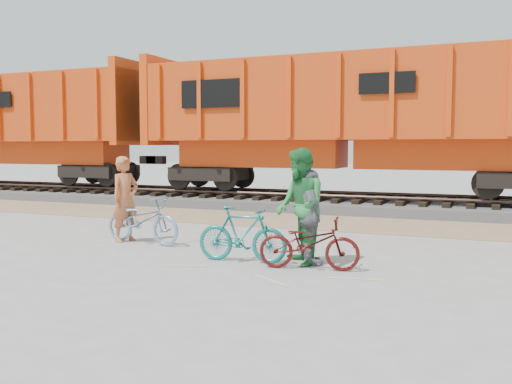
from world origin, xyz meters
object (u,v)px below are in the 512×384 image
bicycle_blue (143,220)px  person_man (300,206)px  bicycle_maroon (309,243)px  hopper_car_center (351,116)px  person_solo (125,199)px  hopper_car_left (2,124)px  bicycle_teal (242,234)px  person_woman (311,217)px

bicycle_blue → person_man: bearing=-94.3°
bicycle_maroon → hopper_car_center: bearing=-0.5°
hopper_car_center → person_man: bearing=-81.7°
bicycle_maroon → person_solo: bearing=65.2°
hopper_car_left → person_solo: 14.66m
bicycle_teal → bicycle_maroon: size_ratio=0.98×
bicycle_teal → person_woman: person_woman is taller
hopper_car_left → person_solo: hopper_car_left is taller
hopper_car_left → person_man: size_ratio=6.95×
person_solo → person_man: (4.22, -0.85, 0.10)m
bicycle_maroon → person_woman: (-0.10, 0.40, 0.38)m
bicycle_blue → person_woman: person_woman is taller
bicycle_blue → hopper_car_left: bearing=64.2°
person_man → person_woman: bearing=79.8°
hopper_car_center → person_solo: (-2.93, -8.04, -2.09)m
bicycle_blue → person_man: person_man is taller
hopper_car_left → bicycle_blue: hopper_car_left is taller
bicycle_maroon → hopper_car_left: bearing=50.8°
hopper_car_center → bicycle_teal: bearing=-88.2°
hopper_car_center → bicycle_maroon: size_ratio=8.42×
person_solo → person_woman: bearing=-84.5°
person_solo → person_woman: 4.45m
hopper_car_left → bicycle_blue: 15.19m
bicycle_blue → person_man: (3.72, -0.75, 0.51)m
person_solo → bicycle_maroon: bearing=-89.1°
hopper_car_left → hopper_car_center: size_ratio=1.00×
hopper_car_left → person_woman: size_ratio=8.55×
hopper_car_center → person_solo: size_ratio=7.68×
hopper_car_center → hopper_car_left: bearing=180.0°
hopper_car_center → person_solo: bearing=-110.0°
bicycle_teal → bicycle_blue: bearing=66.5°
person_solo → person_woman: person_solo is taller
hopper_car_left → bicycle_maroon: bearing=-29.1°
bicycle_blue → person_solo: bearing=85.9°
person_woman → bicycle_maroon: bearing=167.7°
hopper_car_left → person_solo: size_ratio=7.68×
bicycle_blue → bicycle_teal: size_ratio=1.15×
bicycle_teal → person_man: (1.00, 0.20, 0.52)m
bicycle_teal → person_woman: bearing=-80.6°
person_man → person_woman: (0.16, 0.08, -0.19)m
hopper_car_center → person_woman: (1.46, -8.82, -2.19)m
hopper_car_left → hopper_car_center: (15.00, 0.00, 0.00)m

